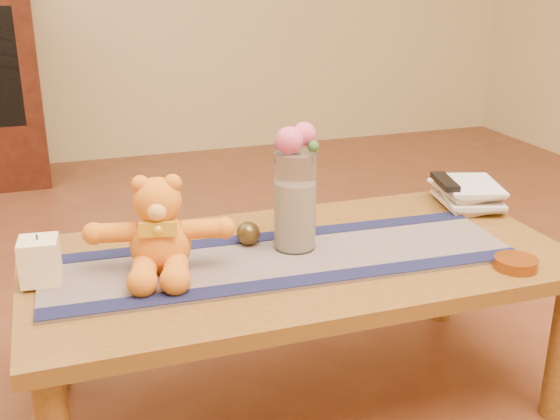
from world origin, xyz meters
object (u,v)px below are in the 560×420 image
object	(u,v)px
glass_vase	(295,201)
tv_remote	(445,182)
teddy_bear	(159,226)
book_bottom	(442,203)
pillar_candle	(40,260)
bronze_ball	(248,233)
amber_dish	(516,263)

from	to	relation	value
glass_vase	tv_remote	distance (m)	0.58
teddy_bear	book_bottom	world-z (taller)	teddy_bear
teddy_bear	pillar_candle	distance (m)	0.29
book_bottom	teddy_bear	bearing A→B (deg)	-157.33
bronze_ball	amber_dish	distance (m)	0.69
bronze_ball	tv_remote	size ratio (longest dim) A/B	0.40
teddy_bear	tv_remote	bearing A→B (deg)	23.58
pillar_candle	glass_vase	size ratio (longest dim) A/B	0.41
teddy_bear	amber_dish	bearing A→B (deg)	-5.50
tv_remote	pillar_candle	bearing A→B (deg)	-158.59
tv_remote	bronze_ball	bearing A→B (deg)	-157.34
pillar_candle	bronze_ball	distance (m)	0.53
amber_dish	tv_remote	bearing A→B (deg)	81.35
pillar_candle	bronze_ball	bearing A→B (deg)	6.03
tv_remote	book_bottom	bearing A→B (deg)	90.00
bronze_ball	book_bottom	bearing A→B (deg)	9.66
pillar_candle	amber_dish	distance (m)	1.16
glass_vase	tv_remote	world-z (taller)	glass_vase
glass_vase	pillar_candle	bearing A→B (deg)	179.78
teddy_bear	tv_remote	distance (m)	0.92
book_bottom	tv_remote	xyz separation A→B (m)	(-0.00, -0.01, 0.07)
book_bottom	pillar_candle	bearing A→B (deg)	-161.15
amber_dish	pillar_candle	bearing A→B (deg)	165.41
teddy_bear	bronze_ball	xyz separation A→B (m)	(0.25, 0.08, -0.08)
glass_vase	bronze_ball	world-z (taller)	glass_vase
glass_vase	bronze_ball	xyz separation A→B (m)	(-0.11, 0.06, -0.10)
teddy_bear	tv_remote	size ratio (longest dim) A/B	2.11
book_bottom	tv_remote	distance (m)	0.08
bronze_ball	amber_dish	xyz separation A→B (m)	(0.59, -0.35, -0.03)
book_bottom	tv_remote	world-z (taller)	tv_remote
pillar_candle	tv_remote	bearing A→B (deg)	7.61
book_bottom	bronze_ball	bearing A→B (deg)	-159.55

